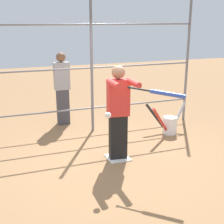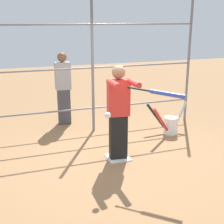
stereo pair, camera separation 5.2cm
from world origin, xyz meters
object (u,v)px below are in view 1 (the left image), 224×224
Objects in this scene: softball_in_flight at (108,115)px; bystander_behind_fence at (62,88)px; baseball_bat_swinging at (163,93)px; bat_bucket at (169,124)px; batter at (119,110)px.

softball_in_flight is 3.01m from bystander_behind_fence.
baseball_bat_swinging is 7.34× the size of softball_in_flight.
bat_bucket is 0.67× the size of bystander_behind_fence.
batter is at bearing 102.95° from bystander_behind_fence.
batter is at bearing -122.63° from softball_in_flight.
softball_in_flight reaches higher than bat_bucket.
bat_bucket is at bearing -124.45° from baseball_bat_swinging.
bat_bucket is (-1.54, -0.83, -0.70)m from batter.
softball_in_flight is at bearing 57.37° from batter.
baseball_bat_swinging is 3.33m from bystander_behind_fence.
baseball_bat_swinging is at bearing 114.56° from batter.
bat_bucket is at bearing -142.52° from softball_in_flight.
baseball_bat_swinging is at bearing 106.20° from bystander_behind_fence.
bystander_behind_fence reaches higher than batter.
softball_in_flight is (0.82, -0.16, -0.31)m from baseball_bat_swinging.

